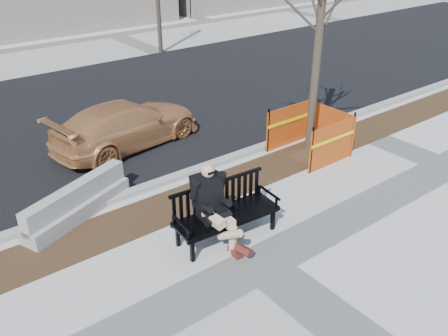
% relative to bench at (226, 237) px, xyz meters
% --- Properties ---
extents(ground, '(120.00, 120.00, 0.00)m').
position_rel_bench_xyz_m(ground, '(-0.00, -0.99, 0.00)').
color(ground, beige).
rests_on(ground, ground).
extents(mulch_strip, '(40.00, 1.20, 0.02)m').
position_rel_bench_xyz_m(mulch_strip, '(-0.00, 1.61, 0.00)').
color(mulch_strip, '#47301C').
rests_on(mulch_strip, ground).
extents(asphalt_street, '(60.00, 10.40, 0.01)m').
position_rel_bench_xyz_m(asphalt_street, '(-0.00, 7.81, 0.00)').
color(asphalt_street, black).
rests_on(asphalt_street, ground).
extents(curb, '(60.00, 0.25, 0.12)m').
position_rel_bench_xyz_m(curb, '(-0.00, 2.56, 0.06)').
color(curb, '#9E9B93').
rests_on(curb, ground).
extents(bench, '(2.16, 0.92, 1.12)m').
position_rel_bench_xyz_m(bench, '(0.00, 0.00, 0.00)').
color(bench, black).
rests_on(bench, ground).
extents(seated_man, '(0.78, 1.20, 1.61)m').
position_rel_bench_xyz_m(seated_man, '(-0.29, 0.08, 0.00)').
color(seated_man, black).
rests_on(seated_man, ground).
extents(tree_fence, '(2.45, 2.45, 6.06)m').
position_rel_bench_xyz_m(tree_fence, '(3.95, 1.60, 0.00)').
color(tree_fence, '#F05B1D').
rests_on(tree_fence, ground).
extents(sedan, '(4.42, 2.36, 1.22)m').
position_rel_bench_xyz_m(sedan, '(0.47, 4.97, 0.00)').
color(sedan, '#C3824B').
rests_on(sedan, ground).
extents(jersey_barrier_left, '(2.60, 1.47, 0.75)m').
position_rel_bench_xyz_m(jersey_barrier_left, '(-1.99, 2.46, 0.00)').
color(jersey_barrier_left, '#9E9B93').
rests_on(jersey_barrier_left, ground).
extents(far_tree_right, '(2.24, 2.24, 5.70)m').
position_rel_bench_xyz_m(far_tree_right, '(6.26, 12.97, 0.00)').
color(far_tree_right, '#41352A').
rests_on(far_tree_right, ground).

